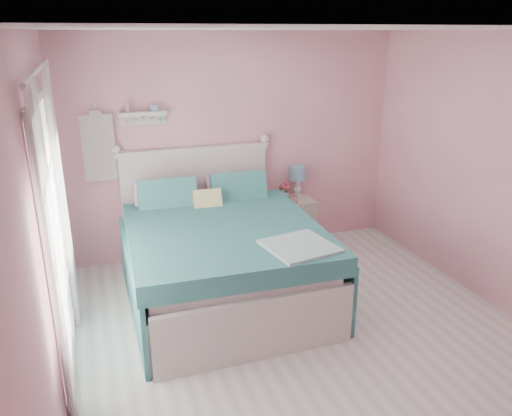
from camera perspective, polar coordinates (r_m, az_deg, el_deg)
floor at (r=4.54m, az=6.30°, el=-15.27°), size 4.50×4.50×0.00m
room_shell at (r=3.87m, az=7.16°, el=4.39°), size 4.50×4.50×4.50m
bed at (r=5.08m, az=-4.08°, el=-5.63°), size 1.87×2.32×1.33m
nightstand at (r=6.28m, az=4.42°, el=-1.69°), size 0.44×0.43×0.63m
table_lamp at (r=6.22m, az=4.78°, el=3.75°), size 0.19×0.19×0.39m
vase at (r=6.13m, az=3.34°, el=1.57°), size 0.16×0.16×0.13m
teacup at (r=6.02m, az=4.26°, el=0.99°), size 0.13×0.13×0.09m
roses at (r=6.09m, az=3.35°, el=2.54°), size 0.14×0.11×0.12m
wall_shelf at (r=5.64m, az=-12.87°, el=10.37°), size 0.50×0.15×0.25m
hanging_dress at (r=5.66m, az=-17.52°, el=6.54°), size 0.34×0.03×0.72m
french_door at (r=4.06m, az=-21.95°, el=-3.83°), size 0.04×1.32×2.16m
curtain_near at (r=3.33m, az=-21.73°, el=-6.92°), size 0.04×0.40×2.32m
curtain_far at (r=4.72m, az=-21.21°, el=0.84°), size 0.04×0.40×2.32m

